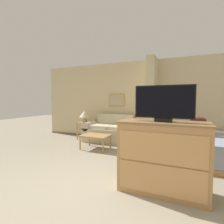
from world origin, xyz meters
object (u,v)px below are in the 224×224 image
object	(u,v)px
couch	(112,132)
tv_dresser	(163,157)
coffee_table	(95,137)
tv	(164,103)
backpack	(198,126)
table_lamp	(85,114)
bed	(205,147)

from	to	relation	value
couch	tv_dresser	bearing A→B (deg)	-52.69
coffee_table	tv	size ratio (longest dim) A/B	0.93
couch	tv_dresser	size ratio (longest dim) A/B	1.40
couch	backpack	world-z (taller)	backpack
couch	table_lamp	size ratio (longest dim) A/B	4.38
couch	tv_dresser	world-z (taller)	tv_dresser
couch	tv	world-z (taller)	tv
couch	tv_dresser	xyz separation A→B (m)	(1.91, -2.51, 0.20)
bed	backpack	world-z (taller)	backpack
table_lamp	bed	xyz separation A→B (m)	(3.64, -0.57, -0.58)
table_lamp	bed	world-z (taller)	table_lamp
coffee_table	table_lamp	world-z (taller)	table_lamp
coffee_table	bed	xyz separation A→B (m)	(2.71, 0.35, -0.07)
coffee_table	table_lamp	xyz separation A→B (m)	(-0.93, 0.92, 0.51)
tv_dresser	bed	size ratio (longest dim) A/B	0.65
coffee_table	couch	bearing A→B (deg)	84.63
table_lamp	backpack	size ratio (longest dim) A/B	0.96
coffee_table	tv	xyz separation A→B (m)	(2.00, -1.57, 0.96)
couch	table_lamp	world-z (taller)	table_lamp
table_lamp	backpack	bearing A→B (deg)	-9.28
backpack	couch	bearing A→B (deg)	166.42
backpack	bed	bearing A→B (deg)	0.34
coffee_table	tv	world-z (taller)	tv
table_lamp	coffee_table	bearing A→B (deg)	-44.51
tv_dresser	tv	bearing A→B (deg)	90.00
table_lamp	tv_dresser	bearing A→B (deg)	-40.28
bed	coffee_table	bearing A→B (deg)	-172.64
tv	backpack	size ratio (longest dim) A/B	1.96
couch	backpack	bearing A→B (deg)	-13.58
tv	bed	size ratio (longest dim) A/B	0.42
table_lamp	tv_dresser	size ratio (longest dim) A/B	0.32
coffee_table	bed	bearing A→B (deg)	7.36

